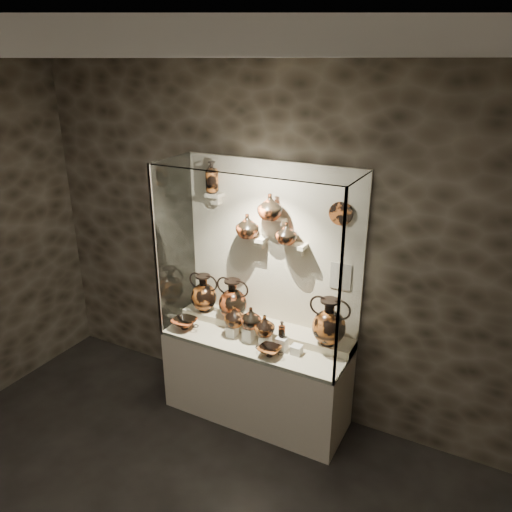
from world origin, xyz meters
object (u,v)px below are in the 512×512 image
at_px(jug_b, 251,318).
at_px(kylix_left, 185,323).
at_px(amphora_right, 329,322).
at_px(amphora_left, 204,293).
at_px(ovoid_vase_c, 286,233).
at_px(jug_a, 235,316).
at_px(jug_c, 265,325).
at_px(ovoid_vase_a, 247,226).
at_px(kylix_right, 270,350).
at_px(lekythos_small, 282,328).
at_px(lekythos_tall, 212,176).
at_px(ovoid_vase_b, 270,207).
at_px(amphora_mid, 233,299).

bearing_deg(jug_b, kylix_left, -170.63).
bearing_deg(amphora_right, amphora_left, 162.69).
height_order(kylix_left, ovoid_vase_c, ovoid_vase_c).
height_order(jug_a, jug_c, jug_a).
distance_m(amphora_left, ovoid_vase_a, 0.87).
xyz_separation_m(kylix_right, ovoid_vase_c, (-0.04, 0.38, 0.93)).
bearing_deg(jug_c, amphora_left, 163.06).
bearing_deg(lekythos_small, ovoid_vase_a, 176.45).
xyz_separation_m(amphora_right, jug_a, (-0.84, -0.15, -0.08)).
relative_size(jug_a, lekythos_tall, 0.62).
relative_size(amphora_left, ovoid_vase_b, 1.68).
xyz_separation_m(jug_b, ovoid_vase_c, (0.22, 0.23, 0.76)).
height_order(lekythos_small, lekythos_tall, lekythos_tall).
distance_m(amphora_right, ovoid_vase_a, 1.09).
bearing_deg(jug_c, kylix_left, -176.02).
relative_size(amphora_mid, lekythos_small, 2.44).
relative_size(jug_a, ovoid_vase_c, 1.03).
bearing_deg(jug_c, amphora_mid, 154.64).
relative_size(jug_b, kylix_right, 0.78).
bearing_deg(jug_a, jug_b, 15.56).
relative_size(amphora_mid, ovoid_vase_c, 2.08).
xyz_separation_m(jug_c, lekythos_tall, (-0.67, 0.26, 1.21)).
distance_m(kylix_right, ovoid_vase_b, 1.22).
relative_size(amphora_right, jug_c, 2.21).
relative_size(jug_b, kylix_left, 0.67).
distance_m(amphora_right, jug_b, 0.69).
xyz_separation_m(jug_c, kylix_left, (-0.79, -0.11, -0.13)).
bearing_deg(jug_a, amphora_right, 25.99).
xyz_separation_m(jug_b, ovoid_vase_a, (-0.15, 0.22, 0.77)).
bearing_deg(jug_a, amphora_mid, 139.92).
height_order(amphora_left, lekythos_tall, lekythos_tall).
xyz_separation_m(jug_a, jug_c, (0.31, 0.00, -0.01)).
relative_size(kylix_right, ovoid_vase_c, 1.30).
relative_size(amphora_left, amphora_mid, 0.94).
distance_m(lekythos_tall, ovoid_vase_a, 0.55).
height_order(amphora_left, kylix_left, amphora_left).
bearing_deg(amphora_left, ovoid_vase_a, 20.06).
bearing_deg(amphora_left, amphora_mid, 12.61).
distance_m(jug_a, ovoid_vase_c, 0.91).
bearing_deg(amphora_mid, lekythos_tall, -179.48).
bearing_deg(jug_a, ovoid_vase_b, 58.01).
bearing_deg(kylix_right, lekythos_small, 78.71).
bearing_deg(amphora_left, amphora_right, 13.29).
relative_size(jug_c, ovoid_vase_b, 0.86).
distance_m(amphora_mid, jug_c, 0.46).
distance_m(jug_b, kylix_right, 0.35).
xyz_separation_m(amphora_left, lekythos_tall, (0.08, 0.09, 1.14)).
xyz_separation_m(jug_a, lekythos_small, (0.47, 0.00, 0.00)).
distance_m(lekythos_small, ovoid_vase_b, 1.05).
distance_m(lekythos_tall, ovoid_vase_b, 0.63).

